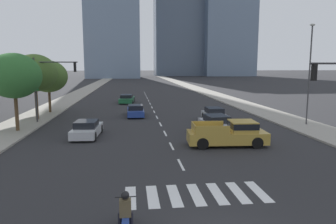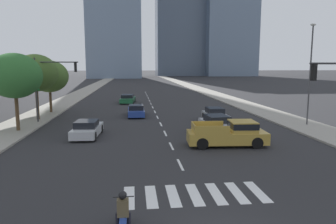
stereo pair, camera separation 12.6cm
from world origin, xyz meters
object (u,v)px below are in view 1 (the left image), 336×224
at_px(street_lamp_east, 310,68).
at_px(sedan_blue_3, 135,111).
at_px(sedan_green_1, 127,99).
at_px(sedan_silver_0, 87,129).
at_px(sedan_silver_4, 217,125).
at_px(street_tree_second, 35,73).
at_px(motorcycle_lead, 126,218).
at_px(street_tree_third, 48,76).
at_px(street_tree_nearest, 14,76).
at_px(traffic_signal_far, 51,78).
at_px(pickup_truck, 231,134).
at_px(sedan_silver_2, 215,115).

bearing_deg(street_lamp_east, sedan_blue_3, 154.06).
bearing_deg(sedan_green_1, sedan_silver_0, 178.70).
xyz_separation_m(sedan_silver_4, street_lamp_east, (8.63, 1.80, 4.49)).
relative_size(sedan_silver_4, street_tree_second, 0.79).
relative_size(motorcycle_lead, street_tree_third, 0.36).
bearing_deg(motorcycle_lead, street_tree_nearest, 27.67).
relative_size(sedan_silver_4, traffic_signal_far, 0.84).
distance_m(pickup_truck, sedan_silver_2, 9.54).
bearing_deg(traffic_signal_far, motorcycle_lead, -71.02).
bearing_deg(street_tree_second, street_tree_nearest, -90.00).
bearing_deg(sedan_blue_3, street_tree_second, 100.48).
distance_m(sedan_blue_3, sedan_silver_4, 11.14).
bearing_deg(sedan_silver_2, sedan_blue_3, -117.85).
bearing_deg(street_tree_second, pickup_truck, -36.30).
bearing_deg(motorcycle_lead, sedan_silver_2, -22.80).
relative_size(street_lamp_east, street_tree_second, 1.39).
bearing_deg(sedan_green_1, street_tree_third, 143.30).
distance_m(sedan_silver_2, street_tree_third, 18.82).
bearing_deg(street_tree_third, traffic_signal_far, -74.05).
xyz_separation_m(pickup_truck, street_tree_second, (-15.67, 11.51, 3.81)).
distance_m(street_lamp_east, street_tree_second, 25.17).
bearing_deg(sedan_silver_4, sedan_green_1, -165.01).
relative_size(sedan_silver_0, street_lamp_east, 0.50).
bearing_deg(sedan_silver_4, street_tree_nearest, -101.09).
relative_size(sedan_silver_0, sedan_silver_4, 0.88).
bearing_deg(sedan_silver_4, street_tree_third, -131.66).
xyz_separation_m(motorcycle_lead, street_lamp_east, (15.66, 16.55, 4.53)).
height_order(sedan_blue_3, street_tree_second, street_tree_second).
relative_size(sedan_silver_2, sedan_blue_3, 0.96).
bearing_deg(sedan_green_1, sedan_blue_3, -169.30).
bearing_deg(sedan_green_1, sedan_silver_4, -155.06).
bearing_deg(pickup_truck, sedan_silver_4, 90.20).
bearing_deg(sedan_blue_3, motorcycle_lead, 178.12).
distance_m(sedan_green_1, sedan_silver_2, 18.40).
relative_size(street_lamp_east, street_tree_third, 1.51).
xyz_separation_m(traffic_signal_far, street_tree_second, (-1.81, 1.44, 0.46)).
bearing_deg(sedan_silver_2, pickup_truck, -9.25).
distance_m(motorcycle_lead, sedan_silver_4, 16.34).
distance_m(sedan_silver_0, street_lamp_east, 19.45).
relative_size(sedan_blue_3, street_tree_third, 0.77).
bearing_deg(pickup_truck, motorcycle_lead, -119.04).
distance_m(sedan_green_1, traffic_signal_far, 17.32).
distance_m(street_lamp_east, street_tree_nearest, 24.57).
distance_m(pickup_truck, street_tree_nearest, 17.23).
xyz_separation_m(motorcycle_lead, sedan_blue_3, (0.63, 23.86, -0.02)).
distance_m(traffic_signal_far, street_tree_nearest, 4.35).
relative_size(sedan_green_1, sedan_silver_2, 1.12).
distance_m(sedan_silver_4, street_lamp_east, 9.90).
height_order(sedan_blue_3, street_tree_nearest, street_tree_nearest).
xyz_separation_m(motorcycle_lead, sedan_silver_4, (7.03, 14.75, 0.04)).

